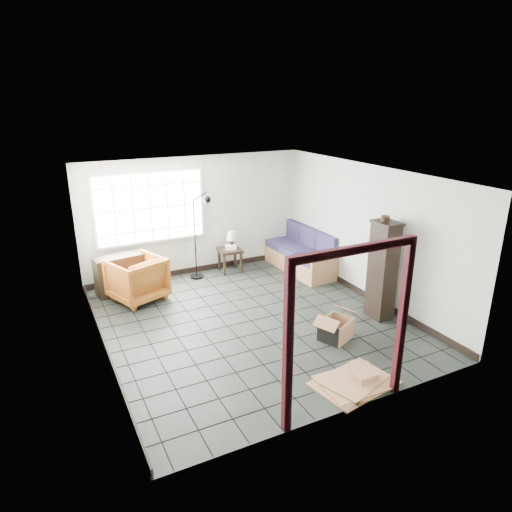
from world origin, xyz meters
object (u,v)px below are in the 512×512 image
side_table (230,253)px  tall_shelf (382,270)px  armchair (137,277)px  futon_sofa (302,254)px

side_table → tall_shelf: (1.50, -3.27, 0.46)m
side_table → tall_shelf: bearing=-65.4°
armchair → tall_shelf: size_ratio=0.53×
futon_sofa → side_table: 1.66m
armchair → futon_sofa: bearing=160.1°
side_table → futon_sofa: bearing=-18.8°
armchair → tall_shelf: (3.72, -2.70, 0.43)m
futon_sofa → tall_shelf: 2.80m
futon_sofa → tall_shelf: size_ratio=1.22×
armchair → side_table: size_ratio=1.76×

